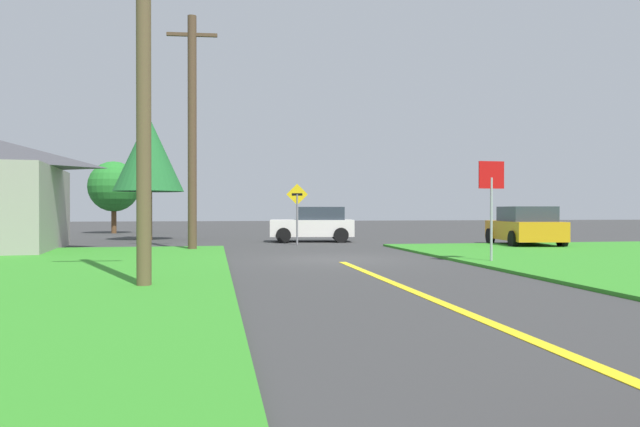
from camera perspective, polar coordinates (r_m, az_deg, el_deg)
ground_plane at (r=17.93m, az=1.47°, el=-4.41°), size 120.00×120.00×0.00m
lane_stripe_center at (r=10.26m, az=10.54°, el=-8.00°), size 0.20×14.00×0.01m
stop_sign at (r=17.17m, az=16.09°, el=2.05°), size 0.76×0.07×2.84m
car_on_crossroad at (r=25.75m, az=19.02°, el=-1.18°), size 2.64×4.42×1.62m
car_approaching_junction at (r=27.61m, az=-0.57°, el=-1.06°), size 4.01×2.34×1.62m
utility_pole_near at (r=12.07m, az=-16.54°, el=15.94°), size 1.80×0.27×9.20m
utility_pole_mid at (r=22.14m, az=-12.14°, el=7.77°), size 1.80×0.32×8.48m
direction_sign at (r=25.14m, az=-2.21°, el=0.64°), size 0.90×0.19×2.59m
oak_tree_left at (r=30.52m, az=-16.10°, el=5.52°), size 3.39×3.39×6.12m
pine_tree_center at (r=39.51m, az=-19.14°, el=2.45°), size 3.15×3.15×4.52m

